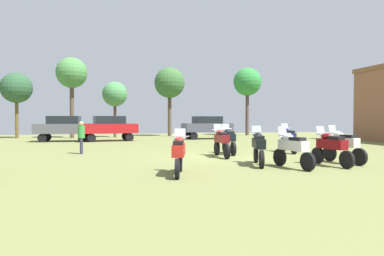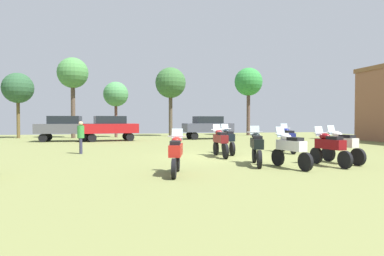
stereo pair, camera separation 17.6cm
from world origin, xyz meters
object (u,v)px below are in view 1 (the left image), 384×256
at_px(motorcycle_8, 229,139).
at_px(tree_3, 72,74).
at_px(motorcycle_4, 258,146).
at_px(tree_2, 115,95).
at_px(motorcycle_1, 343,145).
at_px(tree_5, 16,88).
at_px(car_1, 64,127).
at_px(motorcycle_9, 179,152).
at_px(person_1, 81,135).
at_px(motorcycle_3, 221,141).
at_px(car_2, 109,126).
at_px(tree_4, 247,83).
at_px(motorcycle_7, 293,148).
at_px(motorcycle_11, 331,147).
at_px(motorcycle_2, 288,138).
at_px(tree_1, 170,83).
at_px(car_3, 207,126).

bearing_deg(motorcycle_8, tree_3, 122.21).
relative_size(motorcycle_4, tree_2, 0.41).
bearing_deg(motorcycle_1, tree_5, 118.60).
height_order(car_1, tree_2, tree_2).
distance_m(motorcycle_9, car_1, 18.60).
bearing_deg(motorcycle_8, person_1, 169.59).
xyz_separation_m(motorcycle_3, car_2, (-5.22, 12.86, 0.43)).
distance_m(car_1, tree_4, 19.60).
bearing_deg(motorcycle_3, car_1, 124.75).
relative_size(motorcycle_8, tree_5, 0.36).
height_order(motorcycle_8, tree_5, tree_5).
height_order(motorcycle_7, motorcycle_9, motorcycle_7).
height_order(motorcycle_9, car_1, car_1).
xyz_separation_m(motorcycle_11, tree_5, (-16.62, 22.63, 3.85)).
distance_m(car_1, tree_2, 7.33).
distance_m(motorcycle_2, car_1, 17.48).
distance_m(motorcycle_11, tree_5, 28.34).
relative_size(motorcycle_1, tree_5, 0.35).
xyz_separation_m(car_1, tree_5, (-4.87, 5.69, 3.41)).
xyz_separation_m(motorcycle_2, person_1, (-10.51, 1.66, 0.21)).
bearing_deg(motorcycle_1, tree_4, 67.11).
bearing_deg(tree_5, motorcycle_3, -54.30).
bearing_deg(tree_1, car_2, -131.18).
relative_size(motorcycle_11, car_1, 0.48).
xyz_separation_m(motorcycle_3, car_3, (3.17, 13.88, 0.43)).
xyz_separation_m(tree_1, tree_3, (-9.39, -1.72, 0.47)).
bearing_deg(motorcycle_11, motorcycle_1, 23.56).
distance_m(motorcycle_8, tree_5, 23.08).
height_order(tree_1, tree_3, tree_3).
xyz_separation_m(motorcycle_2, tree_5, (-17.61, 17.65, 3.83)).
height_order(motorcycle_7, person_1, person_1).
bearing_deg(car_2, motorcycle_11, -163.79).
relative_size(motorcycle_11, person_1, 1.30).
bearing_deg(tree_1, motorcycle_1, -81.89).
relative_size(motorcycle_2, car_1, 0.50).
height_order(motorcycle_3, motorcycle_7, motorcycle_3).
relative_size(motorcycle_11, tree_3, 0.29).
distance_m(motorcycle_9, tree_1, 24.93).
bearing_deg(motorcycle_1, tree_1, 88.20).
xyz_separation_m(motorcycle_2, tree_1, (-3.31, 18.50, 4.70)).
bearing_deg(motorcycle_9, car_1, 122.51).
bearing_deg(car_3, motorcycle_2, 179.18).
xyz_separation_m(motorcycle_2, tree_4, (5.21, 18.38, 4.98)).
distance_m(person_1, tree_1, 18.86).
relative_size(car_3, tree_3, 0.60).
bearing_deg(motorcycle_2, tree_3, 135.69).
distance_m(motorcycle_2, tree_5, 25.22).
height_order(motorcycle_7, motorcycle_8, motorcycle_8).
distance_m(motorcycle_7, tree_5, 27.56).
distance_m(motorcycle_1, motorcycle_4, 3.53).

